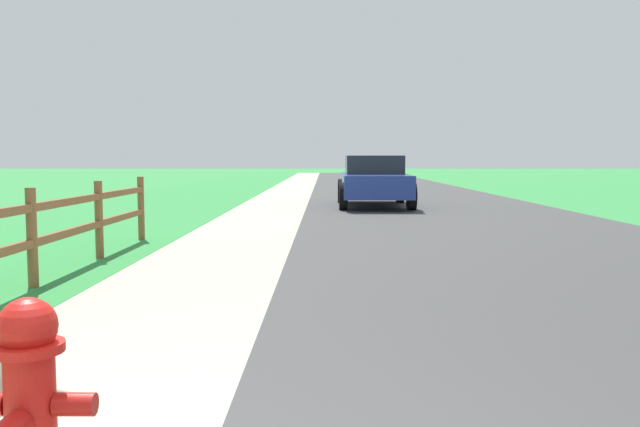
{
  "coord_description": "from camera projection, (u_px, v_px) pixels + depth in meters",
  "views": [
    {
      "loc": [
        0.54,
        -1.81,
        1.4
      ],
      "look_at": [
        0.46,
        7.63,
        0.6
      ],
      "focal_mm": 37.12,
      "sensor_mm": 36.0,
      "label": 1
    }
  ],
  "objects": [
    {
      "name": "road_asphalt",
      "position": [
        393.0,
        190.0,
        28.8
      ],
      "size": [
        7.0,
        66.0,
        0.01
      ],
      "primitive_type": "cube",
      "color": "#3B3B3B",
      "rests_on": "ground"
    },
    {
      "name": "grass_verge",
      "position": [
        210.0,
        190.0,
        28.87
      ],
      "size": [
        5.0,
        66.0,
        0.0
      ],
      "primitive_type": "cube",
      "color": "#30873F",
      "rests_on": "ground"
    },
    {
      "name": "curb_concrete",
      "position": [
        244.0,
        190.0,
        28.86
      ],
      "size": [
        6.0,
        66.0,
        0.01
      ],
      "primitive_type": "cube",
      "color": "#B0AD90",
      "rests_on": "ground"
    },
    {
      "name": "fire_hydrant",
      "position": [
        30.0,
        411.0,
        2.43
      ],
      "size": [
        0.48,
        0.41,
        0.89
      ],
      "color": "red",
      "rests_on": "ground"
    },
    {
      "name": "parked_suv_blue",
      "position": [
        374.0,
        180.0,
        19.16
      ],
      "size": [
        2.07,
        4.68,
        1.46
      ],
      "color": "navy",
      "rests_on": "ground"
    },
    {
      "name": "ground_plane",
      "position": [
        312.0,
        192.0,
        26.84
      ],
      "size": [
        120.0,
        120.0,
        0.0
      ],
      "primitive_type": "plane",
      "color": "#30873F"
    }
  ]
}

